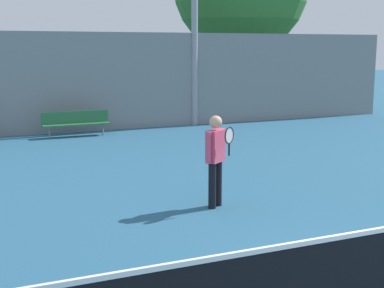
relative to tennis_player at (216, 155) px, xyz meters
name	(u,v)px	position (x,y,z in m)	size (l,w,h in m)	color
tennis_player	(216,155)	(0.00, 0.00, 0.00)	(0.55, 0.52, 1.70)	black
bench_courtside_far	(76,121)	(-0.79, 8.96, -0.47)	(2.20, 0.40, 0.82)	#28663D
back_fence	(95,82)	(0.10, 9.84, 0.73)	(24.61, 0.06, 3.41)	gray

